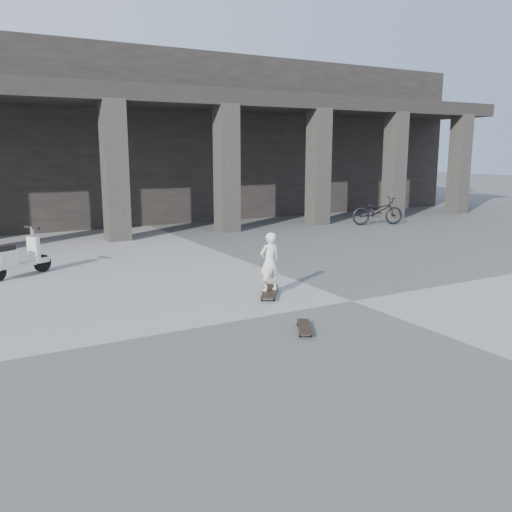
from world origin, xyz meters
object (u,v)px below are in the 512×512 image
skateboard_spare (304,327)px  bicycle (378,211)px  scooter (9,260)px  longboard (270,292)px  child (270,262)px

skateboard_spare → bicycle: bearing=-16.1°
bicycle → skateboard_spare: bearing=152.2°
scooter → bicycle: (12.12, 2.54, 0.08)m
longboard → skateboard_spare: size_ratio=1.36×
child → scooter: child is taller
skateboard_spare → child: child is taller
longboard → skateboard_spare: 2.01m
skateboard_spare → scooter: 6.62m
longboard → child: child is taller
child → bicycle: (8.16, 6.29, -0.14)m
child → scooter: size_ratio=0.80×
skateboard_spare → child: (0.56, 1.93, 0.57)m
longboard → child: (0.00, 0.00, 0.55)m
longboard → skateboard_spare: bearing=-160.5°
skateboard_spare → bicycle: 11.99m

